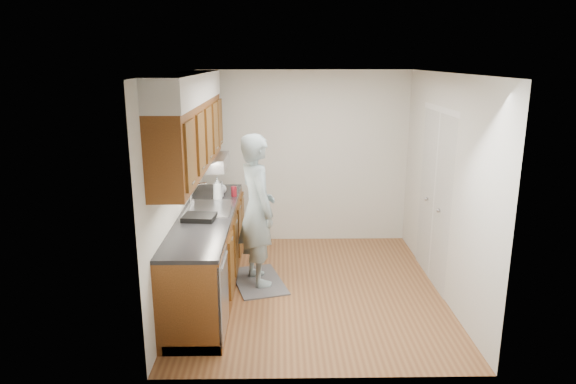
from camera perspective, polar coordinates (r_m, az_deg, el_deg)
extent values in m
plane|color=brown|center=(6.20, 2.55, -10.71)|extent=(3.50, 3.50, 0.00)
plane|color=white|center=(5.60, 2.85, 13.07)|extent=(3.50, 3.50, 0.00)
cube|color=beige|center=(5.87, -12.07, 0.50)|extent=(0.02, 3.50, 2.50)
cube|color=beige|center=(6.06, 17.00, 0.60)|extent=(0.02, 3.50, 2.50)
cube|color=beige|center=(7.48, 1.86, 3.83)|extent=(3.00, 0.02, 2.50)
cube|color=brown|center=(6.07, -8.87, -6.83)|extent=(0.60, 2.80, 0.90)
cube|color=black|center=(5.91, -9.19, -2.58)|extent=(0.63, 2.80, 0.04)
cube|color=#B2B2B7|center=(6.11, -8.78, -2.30)|extent=(0.48, 0.68, 0.14)
cube|color=#B2B2B7|center=(6.09, -8.80, -1.81)|extent=(0.52, 0.72, 0.01)
cube|color=#B2B2B7|center=(5.02, -7.18, -11.19)|extent=(0.03, 0.60, 0.80)
cube|color=brown|center=(5.73, -10.75, 6.09)|extent=(0.33, 2.80, 0.75)
cube|color=silver|center=(5.68, -11.01, 11.33)|extent=(0.35, 2.80, 0.30)
cube|color=#A5A5AA|center=(6.63, -8.80, 3.32)|extent=(0.46, 0.75, 0.16)
cube|color=silver|center=(6.38, 15.95, -0.70)|extent=(0.02, 1.22, 2.05)
cube|color=slate|center=(6.38, -3.32, -9.85)|extent=(0.78, 1.05, 0.02)
imported|color=#899FA6|center=(6.03, -3.46, -0.88)|extent=(0.72, 0.85, 2.05)
imported|color=silver|center=(6.40, -7.85, 0.37)|extent=(0.12, 0.12, 0.30)
imported|color=silver|center=(6.57, -7.74, 0.33)|extent=(0.13, 0.13, 0.21)
imported|color=silver|center=(6.75, -7.39, 0.55)|extent=(0.18, 0.18, 0.16)
cylinder|color=#AD1D2D|center=(6.58, -6.03, 0.07)|extent=(0.09, 0.09, 0.13)
cylinder|color=#A5A5AA|center=(6.43, -7.99, -0.43)|extent=(0.07, 0.07, 0.11)
cube|color=black|center=(5.70, -9.82, -2.78)|extent=(0.37, 0.32, 0.05)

